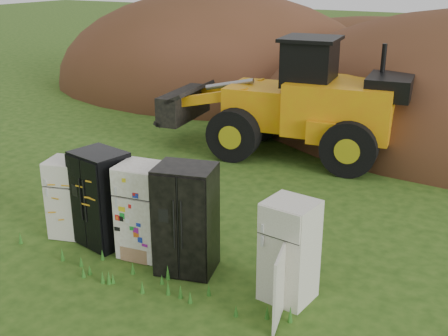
% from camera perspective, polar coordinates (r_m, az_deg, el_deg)
% --- Properties ---
extents(ground, '(120.00, 120.00, 0.00)m').
position_cam_1_polar(ground, '(10.61, -5.63, -9.44)').
color(ground, '#244512').
rests_on(ground, ground).
extents(fridge_leftmost, '(0.87, 0.85, 1.60)m').
position_cam_1_polar(fridge_leftmost, '(11.66, -15.48, -2.91)').
color(fridge_leftmost, white).
rests_on(fridge_leftmost, ground).
extents(fridge_black_side, '(1.13, 0.97, 1.89)m').
position_cam_1_polar(fridge_black_side, '(11.10, -12.32, -3.03)').
color(fridge_black_side, black).
rests_on(fridge_black_side, ground).
extents(fridge_sticker, '(0.89, 0.83, 1.80)m').
position_cam_1_polar(fridge_sticker, '(10.55, -8.31, -4.27)').
color(fridge_sticker, white).
rests_on(fridge_sticker, ground).
extents(fridge_dark_mid, '(1.17, 1.03, 1.97)m').
position_cam_1_polar(fridge_dark_mid, '(9.91, -3.86, -5.21)').
color(fridge_dark_mid, black).
rests_on(fridge_dark_mid, ground).
extents(fridge_open_door, '(0.87, 0.82, 1.72)m').
position_cam_1_polar(fridge_open_door, '(9.17, 6.66, -8.37)').
color(fridge_open_door, white).
rests_on(fridge_open_door, ground).
extents(wheel_loader, '(7.23, 3.59, 3.36)m').
position_cam_1_polar(wheel_loader, '(16.09, 5.59, 7.29)').
color(wheel_loader, orange).
rests_on(wheel_loader, ground).
extents(dirt_mound_left, '(15.52, 11.64, 8.32)m').
position_cam_1_polar(dirt_mound_left, '(25.71, -0.89, 8.34)').
color(dirt_mound_left, '#492C17').
rests_on(dirt_mound_left, ground).
extents(dirt_mound_back, '(17.15, 11.44, 5.96)m').
position_cam_1_polar(dirt_mound_back, '(27.20, 15.39, 8.28)').
color(dirt_mound_back, '#492C17').
rests_on(dirt_mound_back, ground).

